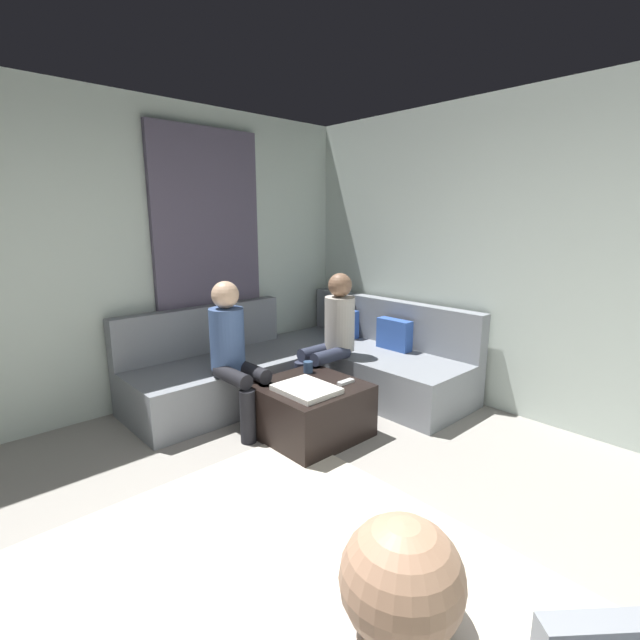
{
  "coord_description": "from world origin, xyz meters",
  "views": [
    {
      "loc": [
        1.12,
        -0.92,
        1.68
      ],
      "look_at": [
        -1.63,
        1.63,
        0.85
      ],
      "focal_mm": 25.68,
      "sensor_mm": 36.0,
      "label": 1
    }
  ],
  "objects_px": {
    "game_remote": "(346,382)",
    "person_on_couch_side": "(234,350)",
    "ottoman": "(310,409)",
    "coffee_mug": "(308,367)",
    "person_on_couch_back": "(332,333)",
    "sectional_couch": "(307,366)"
  },
  "relations": [
    {
      "from": "game_remote",
      "to": "person_on_couch_side",
      "type": "distance_m",
      "value": 0.93
    },
    {
      "from": "ottoman",
      "to": "coffee_mug",
      "type": "height_order",
      "value": "coffee_mug"
    },
    {
      "from": "coffee_mug",
      "to": "game_remote",
      "type": "distance_m",
      "value": 0.4
    },
    {
      "from": "ottoman",
      "to": "person_on_couch_side",
      "type": "xyz_separation_m",
      "value": [
        -0.52,
        -0.34,
        0.45
      ]
    },
    {
      "from": "coffee_mug",
      "to": "person_on_couch_back",
      "type": "relative_size",
      "value": 0.08
    },
    {
      "from": "ottoman",
      "to": "person_on_couch_side",
      "type": "bearing_deg",
      "value": -146.88
    },
    {
      "from": "person_on_couch_back",
      "to": "game_remote",
      "type": "bearing_deg",
      "value": 144.65
    },
    {
      "from": "ottoman",
      "to": "person_on_couch_back",
      "type": "relative_size",
      "value": 0.63
    },
    {
      "from": "person_on_couch_side",
      "to": "ottoman",
      "type": "bearing_deg",
      "value": 123.12
    },
    {
      "from": "ottoman",
      "to": "game_remote",
      "type": "distance_m",
      "value": 0.36
    },
    {
      "from": "sectional_couch",
      "to": "ottoman",
      "type": "relative_size",
      "value": 3.36
    },
    {
      "from": "game_remote",
      "to": "person_on_couch_back",
      "type": "distance_m",
      "value": 0.73
    },
    {
      "from": "coffee_mug",
      "to": "person_on_couch_side",
      "type": "relative_size",
      "value": 0.08
    },
    {
      "from": "sectional_couch",
      "to": "person_on_couch_side",
      "type": "height_order",
      "value": "person_on_couch_side"
    },
    {
      "from": "coffee_mug",
      "to": "person_on_couch_back",
      "type": "height_order",
      "value": "person_on_couch_back"
    },
    {
      "from": "ottoman",
      "to": "coffee_mug",
      "type": "distance_m",
      "value": 0.38
    },
    {
      "from": "person_on_couch_back",
      "to": "sectional_couch",
      "type": "bearing_deg",
      "value": 10.82
    },
    {
      "from": "ottoman",
      "to": "sectional_couch",
      "type": "bearing_deg",
      "value": 139.95
    },
    {
      "from": "coffee_mug",
      "to": "game_remote",
      "type": "relative_size",
      "value": 0.63
    },
    {
      "from": "coffee_mug",
      "to": "person_on_couch_side",
      "type": "xyz_separation_m",
      "value": [
        -0.3,
        -0.52,
        0.19
      ]
    },
    {
      "from": "ottoman",
      "to": "coffee_mug",
      "type": "relative_size",
      "value": 8.0
    },
    {
      "from": "coffee_mug",
      "to": "person_on_couch_side",
      "type": "distance_m",
      "value": 0.63
    }
  ]
}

